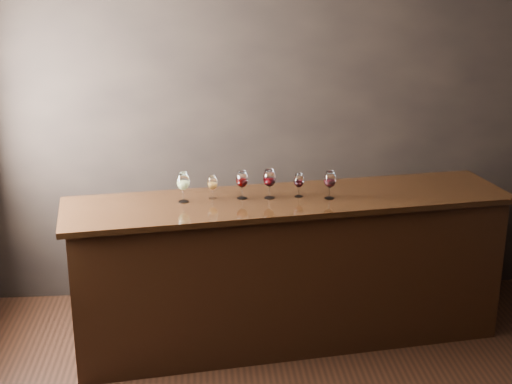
{
  "coord_description": "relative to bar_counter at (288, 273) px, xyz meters",
  "views": [
    {
      "loc": [
        -0.7,
        -3.46,
        2.75
      ],
      "look_at": [
        -0.32,
        1.37,
        1.18
      ],
      "focal_mm": 50.0,
      "sensor_mm": 36.0,
      "label": 1
    }
  ],
  "objects": [
    {
      "name": "glass_red_c",
      "position": [
        0.07,
        0.02,
        0.71
      ],
      "size": [
        0.07,
        0.07,
        0.17
      ],
      "color": "white",
      "rests_on": "bar_top"
    },
    {
      "name": "room_shell",
      "position": [
        -0.16,
        -1.26,
        1.26
      ],
      "size": [
        5.02,
        4.52,
        2.81
      ],
      "color": "black",
      "rests_on": "ground"
    },
    {
      "name": "glass_white",
      "position": [
        -0.76,
        -0.03,
        0.73
      ],
      "size": [
        0.09,
        0.09,
        0.22
      ],
      "color": "white",
      "rests_on": "bar_top"
    },
    {
      "name": "glass_red_b",
      "position": [
        -0.14,
        0.01,
        0.73
      ],
      "size": [
        0.09,
        0.09,
        0.21
      ],
      "color": "white",
      "rests_on": "bar_top"
    },
    {
      "name": "bar_counter",
      "position": [
        0.0,
        0.0,
        0.0
      ],
      "size": [
        3.19,
        1.1,
        1.09
      ],
      "primitive_type": "cube",
      "rotation": [
        0.0,
        0.0,
        0.14
      ],
      "color": "black",
      "rests_on": "ground"
    },
    {
      "name": "glass_amber",
      "position": [
        -0.55,
        0.03,
        0.7
      ],
      "size": [
        0.07,
        0.07,
        0.17
      ],
      "color": "white",
      "rests_on": "bar_top"
    },
    {
      "name": "glass_red_a",
      "position": [
        -0.34,
        0.02,
        0.73
      ],
      "size": [
        0.09,
        0.09,
        0.2
      ],
      "color": "white",
      "rests_on": "bar_top"
    },
    {
      "name": "bar_top",
      "position": [
        0.0,
        0.0,
        0.57
      ],
      "size": [
        3.3,
        1.19,
        0.04
      ],
      "primitive_type": "cube",
      "rotation": [
        0.0,
        0.0,
        0.14
      ],
      "color": "black",
      "rests_on": "bar_counter"
    },
    {
      "name": "back_bar_shelf",
      "position": [
        0.71,
        0.66,
        -0.13
      ],
      "size": [
        2.33,
        0.4,
        0.84
      ],
      "primitive_type": "cube",
      "color": "black",
      "rests_on": "ground"
    },
    {
      "name": "glass_red_d",
      "position": [
        0.28,
        -0.03,
        0.72
      ],
      "size": [
        0.09,
        0.09,
        0.2
      ],
      "color": "white",
      "rests_on": "bar_top"
    }
  ]
}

